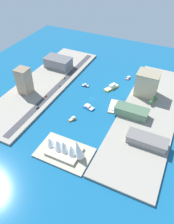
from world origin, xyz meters
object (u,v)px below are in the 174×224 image
at_px(warehouse_low_gray, 58,62).
at_px(taxi_yellow_cab, 64,78).
at_px(barge_flat_brown, 113,106).
at_px(office_block_beige, 147,84).
at_px(carpark_squat_concrete, 147,141).
at_px(sedan_silver, 60,86).
at_px(patrol_launch_navy, 85,85).
at_px(traffic_light_waterfront, 70,76).
at_px(apartment_midrise_tan, 24,81).
at_px(suv_black, 38,108).
at_px(opera_landmark, 65,148).
at_px(pickup_red, 46,96).
at_px(ferry_yellow_fast, 112,87).
at_px(tugboat_red, 128,78).
at_px(water_taxi_orange, 72,119).
at_px(catamaran_blue, 89,107).
at_px(terminal_long_green, 131,112).

bearing_deg(warehouse_low_gray, taxi_yellow_cab, 134.11).
height_order(barge_flat_brown, office_block_beige, office_block_beige).
height_order(warehouse_low_gray, taxi_yellow_cab, warehouse_low_gray).
xyz_separation_m(office_block_beige, carpark_squat_concrete, (-25.21, 92.21, -12.54)).
bearing_deg(sedan_silver, warehouse_low_gray, -57.28).
relative_size(barge_flat_brown, taxi_yellow_cab, 6.76).
height_order(barge_flat_brown, sedan_silver, sedan_silver).
distance_m(patrol_launch_navy, carpark_squat_concrete, 135.95).
distance_m(sedan_silver, traffic_light_waterfront, 26.86).
height_order(patrol_launch_navy, apartment_midrise_tan, apartment_midrise_tan).
bearing_deg(suv_black, opera_landmark, 145.72).
bearing_deg(apartment_midrise_tan, taxi_yellow_cab, -119.96).
relative_size(suv_black, taxi_yellow_cab, 1.06).
height_order(barge_flat_brown, carpark_squat_concrete, carpark_squat_concrete).
height_order(warehouse_low_gray, apartment_midrise_tan, apartment_midrise_tan).
bearing_deg(pickup_red, ferry_yellow_fast, -139.89).
relative_size(tugboat_red, sedan_silver, 2.95).
relative_size(ferry_yellow_fast, traffic_light_waterfront, 4.00).
bearing_deg(office_block_beige, water_taxi_orange, 52.81).
bearing_deg(sedan_silver, pickup_red, 82.25).
distance_m(catamaran_blue, terminal_long_green, 57.34).
relative_size(warehouse_low_gray, taxi_yellow_cab, 9.71).
bearing_deg(apartment_midrise_tan, suv_black, 146.71).
relative_size(apartment_midrise_tan, pickup_red, 8.23).
relative_size(catamaran_blue, office_block_beige, 0.48).
xyz_separation_m(warehouse_low_gray, opera_landmark, (-102.58, 155.03, -1.30)).
bearing_deg(opera_landmark, warehouse_low_gray, -56.51).
xyz_separation_m(water_taxi_orange, terminal_long_green, (-64.85, -38.12, 6.95)).
distance_m(ferry_yellow_fast, patrol_launch_navy, 39.75).
height_order(suv_black, sedan_silver, suv_black).
xyz_separation_m(ferry_yellow_fast, tugboat_red, (-14.23, -37.74, -0.97)).
bearing_deg(barge_flat_brown, ferry_yellow_fast, -66.73).
height_order(catamaran_blue, traffic_light_waterfront, traffic_light_waterfront).
bearing_deg(sedan_silver, office_block_beige, -163.15).
xyz_separation_m(terminal_long_green, pickup_red, (120.64, 14.74, -4.73)).
xyz_separation_m(carpark_squat_concrete, apartment_midrise_tan, (182.20, -22.03, 14.27)).
relative_size(carpark_squat_concrete, opera_landmark, 0.96).
bearing_deg(sedan_silver, barge_flat_brown, 174.53).
relative_size(pickup_red, taxi_yellow_cab, 1.00).
relative_size(water_taxi_orange, taxi_yellow_cab, 2.31).
bearing_deg(suv_black, taxi_yellow_cab, -86.23).
relative_size(barge_flat_brown, opera_landmark, 0.65).
height_order(sedan_silver, opera_landmark, opera_landmark).
bearing_deg(office_block_beige, barge_flat_brown, 54.52).
xyz_separation_m(water_taxi_orange, sedan_silver, (51.50, -54.86, 2.21)).
bearing_deg(suv_black, sedan_silver, -89.25).
bearing_deg(water_taxi_orange, pickup_red, -22.75).
bearing_deg(apartment_midrise_tan, office_block_beige, -155.91).
distance_m(tugboat_red, opera_landmark, 176.18).
distance_m(tugboat_red, traffic_light_waterfront, 92.63).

